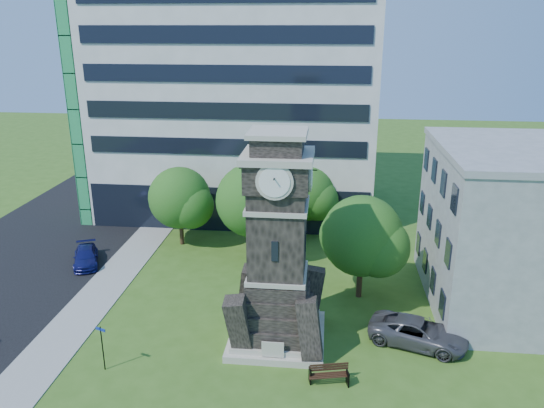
# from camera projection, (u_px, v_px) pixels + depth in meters

# --- Properties ---
(ground) EXTENTS (160.00, 160.00, 0.00)m
(ground) POSITION_uv_depth(u_px,v_px,m) (220.00, 355.00, 29.24)
(ground) COLOR #375E1A
(ground) RESTS_ON ground
(sidewalk) EXTENTS (3.00, 70.00, 0.06)m
(sidewalk) POSITION_uv_depth(u_px,v_px,m) (93.00, 301.00, 34.91)
(sidewalk) COLOR gray
(sidewalk) RESTS_ON ground
(clock_tower) EXTENTS (5.40, 5.40, 12.22)m
(clock_tower) POSITION_uv_depth(u_px,v_px,m) (277.00, 256.00, 29.13)
(clock_tower) COLOR beige
(clock_tower) RESTS_ON ground
(office_tall) EXTENTS (26.20, 15.11, 28.60)m
(office_tall) POSITION_uv_depth(u_px,v_px,m) (237.00, 60.00, 49.34)
(office_tall) COLOR white
(office_tall) RESTS_ON ground
(car_street_north) EXTENTS (3.21, 4.54, 1.22)m
(car_street_north) POSITION_uv_depth(u_px,v_px,m) (86.00, 257.00, 40.24)
(car_street_north) COLOR navy
(car_street_north) RESTS_ON ground
(car_east_lot) EXTENTS (6.03, 4.14, 1.53)m
(car_east_lot) POSITION_uv_depth(u_px,v_px,m) (418.00, 332.00, 30.06)
(car_east_lot) COLOR #4E4D52
(car_east_lot) RESTS_ON ground
(park_bench) EXTENTS (2.02, 0.54, 1.04)m
(park_bench) POSITION_uv_depth(u_px,v_px,m) (329.00, 373.00, 26.85)
(park_bench) COLOR black
(park_bench) RESTS_ON ground
(street_sign) EXTENTS (0.62, 0.06, 2.59)m
(street_sign) POSITION_uv_depth(u_px,v_px,m) (102.00, 343.00, 27.55)
(street_sign) COLOR black
(street_sign) RESTS_ON ground
(tree_nw) EXTENTS (5.52, 5.02, 6.56)m
(tree_nw) POSITION_uv_depth(u_px,v_px,m) (181.00, 200.00, 42.91)
(tree_nw) COLOR #332114
(tree_nw) RESTS_ON ground
(tree_nc) EXTENTS (6.22, 5.66, 7.59)m
(tree_nc) POSITION_uv_depth(u_px,v_px,m) (254.00, 203.00, 40.04)
(tree_nc) COLOR #332114
(tree_nc) RESTS_ON ground
(tree_ne) EXTENTS (5.23, 4.76, 6.10)m
(tree_ne) POSITION_uv_depth(u_px,v_px,m) (307.00, 195.00, 45.18)
(tree_ne) COLOR #332114
(tree_ne) RESTS_ON ground
(tree_east) EXTENTS (5.82, 5.29, 7.03)m
(tree_east) POSITION_uv_depth(u_px,v_px,m) (363.00, 238.00, 34.28)
(tree_east) COLOR #332114
(tree_east) RESTS_ON ground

